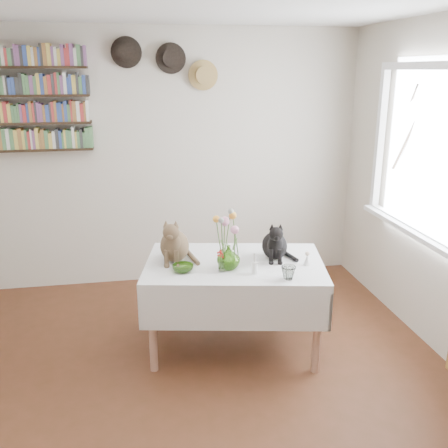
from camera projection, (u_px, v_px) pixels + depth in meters
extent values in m
cube|color=brown|center=(186.00, 420.00, 3.16)|extent=(4.04, 4.54, 0.04)
cube|color=beige|center=(158.00, 160.00, 4.91)|extent=(4.04, 0.04, 2.54)
cube|color=white|center=(428.00, 152.00, 3.79)|extent=(0.01, 1.40, 1.20)
cube|color=white|center=(438.00, 65.00, 3.61)|extent=(0.06, 1.52, 0.06)
cube|color=white|center=(418.00, 231.00, 3.98)|extent=(0.06, 1.52, 0.06)
cube|color=white|center=(382.00, 139.00, 4.48)|extent=(0.06, 0.06, 1.20)
cube|color=white|center=(415.00, 231.00, 3.98)|extent=(0.12, 1.50, 0.04)
cube|color=white|center=(235.00, 266.00, 3.77)|extent=(1.47, 1.10, 0.06)
cylinder|color=tan|center=(153.00, 330.00, 3.55)|extent=(0.06, 0.06, 0.66)
cylinder|color=tan|center=(317.00, 331.00, 3.54)|extent=(0.06, 0.06, 0.66)
cylinder|color=tan|center=(165.00, 289.00, 4.21)|extent=(0.06, 0.06, 0.66)
cylinder|color=tan|center=(303.00, 290.00, 4.20)|extent=(0.06, 0.06, 0.66)
imported|color=#73B338|center=(228.00, 257.00, 3.61)|extent=(0.24, 0.24, 0.18)
imported|color=#73B338|center=(183.00, 268.00, 3.58)|extent=(0.20, 0.20, 0.05)
imported|color=white|center=(288.00, 273.00, 3.44)|extent=(0.11, 0.11, 0.09)
cylinder|color=white|center=(255.00, 268.00, 3.54)|extent=(0.04, 0.04, 0.09)
cylinder|color=white|center=(255.00, 258.00, 3.51)|extent=(0.02, 0.02, 0.07)
cylinder|color=white|center=(222.00, 267.00, 3.57)|extent=(0.05, 0.05, 0.07)
cone|color=white|center=(307.00, 260.00, 3.69)|extent=(0.06, 0.06, 0.08)
sphere|color=beige|center=(307.00, 254.00, 3.68)|extent=(0.03, 0.03, 0.03)
cylinder|color=#4C7233|center=(224.00, 242.00, 3.58)|extent=(0.01, 0.01, 0.30)
sphere|color=pink|center=(224.00, 223.00, 3.54)|extent=(0.07, 0.07, 0.07)
cylinder|color=#4C7233|center=(235.00, 246.00, 3.57)|extent=(0.01, 0.01, 0.26)
sphere|color=pink|center=(235.00, 229.00, 3.54)|extent=(0.06, 0.06, 0.06)
cylinder|color=#4C7233|center=(236.00, 238.00, 3.61)|extent=(0.01, 0.01, 0.34)
sphere|color=#F7A534|center=(236.00, 216.00, 3.56)|extent=(0.06, 0.06, 0.06)
cylinder|color=#4C7233|center=(219.00, 241.00, 3.61)|extent=(0.01, 0.01, 0.31)
sphere|color=#F7A534|center=(219.00, 220.00, 3.56)|extent=(0.05, 0.05, 0.05)
cylinder|color=#4C7233|center=(227.00, 236.00, 3.62)|extent=(0.01, 0.01, 0.37)
sphere|color=#999E93|center=(227.00, 211.00, 3.56)|extent=(0.04, 0.04, 0.04)
cylinder|color=#4C7233|center=(222.00, 242.00, 3.54)|extent=(0.01, 0.01, 0.33)
sphere|color=#999E93|center=(222.00, 220.00, 3.49)|extent=(0.04, 0.04, 0.04)
cube|color=black|center=(38.00, 149.00, 4.57)|extent=(1.00, 0.16, 0.02)
cube|color=black|center=(35.00, 123.00, 4.50)|extent=(1.00, 0.16, 0.02)
cube|color=black|center=(32.00, 96.00, 4.43)|extent=(1.00, 0.16, 0.02)
cube|color=black|center=(28.00, 67.00, 4.36)|extent=(1.00, 0.16, 0.02)
cylinder|color=black|center=(126.00, 52.00, 4.51)|extent=(0.28, 0.02, 0.28)
cylinder|color=black|center=(126.00, 52.00, 4.48)|extent=(0.16, 0.08, 0.16)
cylinder|color=black|center=(171.00, 58.00, 4.60)|extent=(0.28, 0.02, 0.28)
cylinder|color=black|center=(171.00, 58.00, 4.56)|extent=(0.16, 0.08, 0.16)
cylinder|color=#AA824A|center=(203.00, 75.00, 4.69)|extent=(0.28, 0.02, 0.28)
cylinder|color=#AA824A|center=(204.00, 75.00, 4.66)|extent=(0.16, 0.08, 0.16)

